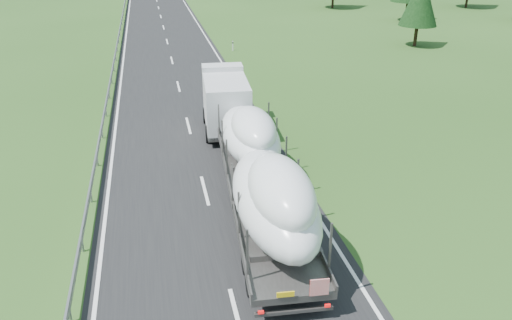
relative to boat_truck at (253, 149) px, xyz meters
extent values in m
plane|color=#244717|center=(-2.25, 0.60, -2.25)|extent=(400.00, 400.00, 0.00)
cylinder|color=slate|center=(-7.55, 0.60, -1.95)|extent=(0.10, 0.10, 0.60)
cube|color=silver|center=(4.25, 30.60, -1.75)|extent=(0.12, 0.07, 1.00)
cube|color=black|center=(4.25, 30.60, -1.43)|extent=(0.13, 0.08, 0.12)
cylinder|color=black|center=(23.94, 28.72, -0.96)|extent=(0.36, 0.36, 2.58)
cylinder|color=black|center=(30.71, 43.88, -0.73)|extent=(0.36, 0.36, 3.05)
cube|color=silver|center=(0.00, 8.00, -0.30)|extent=(2.93, 5.32, 2.88)
cube|color=black|center=(0.00, 10.63, 0.22)|extent=(2.37, 0.25, 1.44)
cube|color=silver|center=(0.00, 10.27, 1.30)|extent=(2.65, 1.41, 0.31)
cube|color=#53514F|center=(0.00, 6.97, -1.69)|extent=(2.78, 3.26, 0.26)
cylinder|color=black|center=(-1.18, 9.86, -1.74)|extent=(0.43, 1.05, 1.03)
cylinder|color=black|center=(1.18, 9.86, -1.74)|extent=(0.43, 1.05, 1.03)
cylinder|color=black|center=(-1.18, 6.56, -1.74)|extent=(0.43, 1.05, 1.03)
cylinder|color=black|center=(1.18, 6.56, -1.74)|extent=(0.43, 1.05, 1.03)
cube|color=#53514F|center=(0.00, -1.78, -1.31)|extent=(3.78, 14.57, 0.27)
cube|color=#53514F|center=(-1.37, -1.78, -1.05)|extent=(1.07, 14.38, 0.25)
cube|color=#53514F|center=(1.37, -1.78, -1.05)|extent=(1.07, 14.38, 0.25)
cube|color=#53514F|center=(-1.37, -7.96, -0.19)|extent=(0.08, 0.08, 1.96)
cube|color=#53514F|center=(1.37, -7.96, -0.19)|extent=(0.08, 0.08, 1.96)
cube|color=#53514F|center=(-1.37, -5.48, -0.19)|extent=(0.08, 0.08, 1.96)
cube|color=#53514F|center=(1.37, -5.48, -0.19)|extent=(0.08, 0.08, 1.96)
cube|color=#53514F|center=(-1.37, -3.01, -0.19)|extent=(0.08, 0.08, 1.96)
cube|color=#53514F|center=(1.37, -3.01, -0.19)|extent=(0.08, 0.08, 1.96)
cube|color=#53514F|center=(-1.37, -0.54, -0.19)|extent=(0.08, 0.08, 1.96)
cube|color=#53514F|center=(1.37, -0.54, -0.19)|extent=(0.08, 0.08, 1.96)
cube|color=#53514F|center=(-1.37, 1.93, -0.19)|extent=(0.08, 0.08, 1.96)
cube|color=#53514F|center=(1.37, 1.93, -0.19)|extent=(0.08, 0.08, 1.96)
cube|color=#53514F|center=(-1.37, 4.40, -0.19)|extent=(0.08, 0.08, 1.96)
cube|color=#53514F|center=(1.37, 4.40, -0.19)|extent=(0.08, 0.08, 1.96)
cylinder|color=black|center=(-1.13, -7.34, -1.74)|extent=(0.48, 1.06, 1.03)
cylinder|color=black|center=(1.13, -7.34, -1.74)|extent=(0.48, 1.06, 1.03)
cylinder|color=black|center=(-1.13, -6.10, -1.74)|extent=(0.48, 1.06, 1.03)
cylinder|color=black|center=(1.13, -6.10, -1.74)|extent=(0.48, 1.06, 1.03)
cube|color=#53514F|center=(0.00, -8.93, -1.79)|extent=(2.58, 0.30, 0.12)
cube|color=red|center=(0.77, -9.01, -0.86)|extent=(0.62, 0.08, 0.62)
cube|color=yellow|center=(-0.31, -9.01, -1.02)|extent=(0.57, 0.08, 0.19)
cube|color=red|center=(-1.08, -9.01, -1.64)|extent=(0.19, 0.07, 0.10)
cube|color=red|center=(1.08, -9.01, -1.64)|extent=(0.19, 0.07, 0.10)
ellipsoid|color=white|center=(0.00, -5.07, 0.11)|extent=(3.40, 7.63, 2.57)
ellipsoid|color=white|center=(0.00, -6.00, 1.01)|extent=(2.52, 4.86, 2.05)
ellipsoid|color=white|center=(0.00, 1.93, -0.10)|extent=(3.19, 7.15, 2.15)
ellipsoid|color=white|center=(0.00, 1.06, 0.65)|extent=(2.36, 4.55, 1.72)
camera|label=1|loc=(-4.29, -20.82, 9.34)|focal=35.00mm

